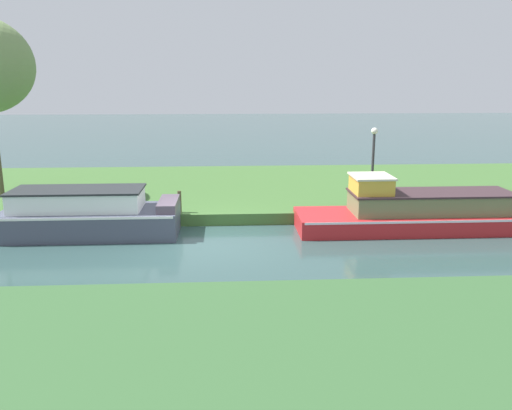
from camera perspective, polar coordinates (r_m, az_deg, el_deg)
name	(u,v)px	position (r m, az deg, el deg)	size (l,w,h in m)	color
ground_plane	(209,244)	(15.78, -5.16, -4.27)	(120.00, 120.00, 0.00)	#2E4A48
riverbank_far	(213,190)	(22.51, -4.65, 1.67)	(72.00, 10.00, 0.40)	#3B642E
slate_barge	(89,215)	(17.29, -17.68, -1.01)	(5.44, 2.08, 1.49)	#474C5D
red_narrowboat	(417,212)	(17.88, 17.15, -0.75)	(7.73, 2.11, 1.82)	red
lamp_post	(373,155)	(19.71, 12.63, 5.36)	(0.24, 0.24, 2.70)	#333338
mooring_post_near	(180,202)	(17.92, -8.32, 0.36)	(0.13, 0.13, 0.74)	#444127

